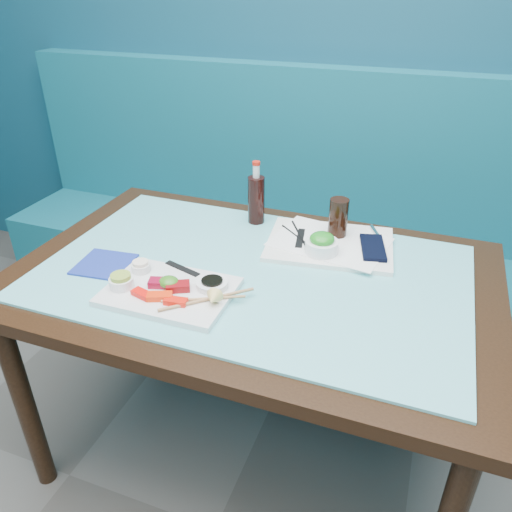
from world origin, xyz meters
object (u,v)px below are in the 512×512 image
(cola_glass, at_px, (338,218))
(booth_bench, at_px, (316,252))
(sashimi_plate, at_px, (169,292))
(serving_tray, at_px, (330,244))
(blue_napkin, at_px, (104,264))
(dining_table, at_px, (253,296))
(seaweed_bowl, at_px, (321,247))
(cola_bottle_body, at_px, (256,200))

(cola_glass, bearing_deg, booth_bench, 108.59)
(booth_bench, bearing_deg, sashimi_plate, -99.19)
(serving_tray, distance_m, cola_glass, 0.09)
(sashimi_plate, xyz_separation_m, blue_napkin, (-0.26, 0.07, -0.01))
(dining_table, xyz_separation_m, seaweed_bowl, (0.17, 0.15, 0.13))
(dining_table, relative_size, cola_glass, 11.09)
(serving_tray, distance_m, blue_napkin, 0.70)
(dining_table, bearing_deg, sashimi_plate, -130.69)
(dining_table, xyz_separation_m, cola_glass, (0.19, 0.28, 0.17))
(blue_napkin, bearing_deg, sashimi_plate, -15.02)
(sashimi_plate, relative_size, seaweed_bowl, 3.35)
(sashimi_plate, xyz_separation_m, cola_bottle_body, (0.06, 0.51, 0.07))
(seaweed_bowl, distance_m, cola_bottle_body, 0.32)
(sashimi_plate, relative_size, cola_glass, 2.70)
(dining_table, distance_m, cola_bottle_body, 0.37)
(cola_glass, distance_m, cola_bottle_body, 0.29)
(booth_bench, height_order, sashimi_plate, booth_bench)
(cola_bottle_body, bearing_deg, sashimi_plate, -97.22)
(sashimi_plate, distance_m, blue_napkin, 0.27)
(cola_bottle_body, bearing_deg, cola_glass, -6.34)
(dining_table, bearing_deg, cola_glass, 55.90)
(serving_tray, bearing_deg, cola_glass, 72.17)
(sashimi_plate, bearing_deg, blue_napkin, 164.29)
(serving_tray, xyz_separation_m, blue_napkin, (-0.60, -0.35, -0.00))
(cola_bottle_body, bearing_deg, blue_napkin, -126.54)
(booth_bench, relative_size, dining_table, 2.14)
(sashimi_plate, bearing_deg, serving_tray, 49.72)
(booth_bench, height_order, blue_napkin, booth_bench)
(seaweed_bowl, height_order, blue_napkin, seaweed_bowl)
(cola_glass, height_order, blue_napkin, cola_glass)
(booth_bench, xyz_separation_m, serving_tray, (0.18, -0.62, 0.39))
(seaweed_bowl, bearing_deg, cola_glass, 81.25)
(booth_bench, xyz_separation_m, seaweed_bowl, (0.17, -0.69, 0.42))
(cola_glass, bearing_deg, cola_bottle_body, 173.66)
(sashimi_plate, distance_m, serving_tray, 0.54)
(seaweed_bowl, bearing_deg, cola_bottle_body, 149.14)
(dining_table, bearing_deg, blue_napkin, -163.66)
(dining_table, bearing_deg, cola_bottle_body, 108.36)
(seaweed_bowl, distance_m, blue_napkin, 0.66)
(sashimi_plate, bearing_deg, seaweed_bowl, 44.92)
(dining_table, xyz_separation_m, blue_napkin, (-0.43, -0.12, 0.09))
(seaweed_bowl, bearing_deg, dining_table, -138.62)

